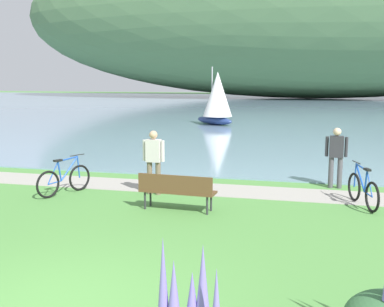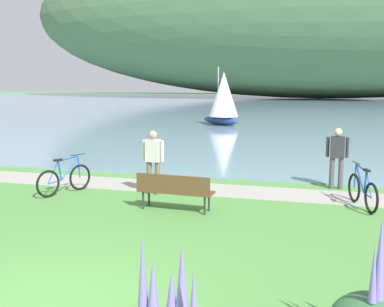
{
  "view_description": "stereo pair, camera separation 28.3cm",
  "coord_description": "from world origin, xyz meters",
  "px_view_note": "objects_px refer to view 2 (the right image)",
  "views": [
    {
      "loc": [
        3.23,
        -5.28,
        3.06
      ],
      "look_at": [
        0.04,
        7.35,
        1.0
      ],
      "focal_mm": 44.37,
      "sensor_mm": 36.0,
      "label": 1
    },
    {
      "loc": [
        3.51,
        -5.21,
        3.06
      ],
      "look_at": [
        0.04,
        7.35,
        1.0
      ],
      "focal_mm": 44.37,
      "sensor_mm": 36.0,
      "label": 2
    }
  ],
  "objects_px": {
    "bicycle_leaning_near_bench": "(362,191)",
    "person_on_the_grass": "(153,158)",
    "park_bench_near_camera": "(175,189)",
    "person_at_shoreline": "(337,154)",
    "bicycle_beside_path": "(65,179)",
    "sailboat_mid_bay": "(223,98)"
  },
  "relations": [
    {
      "from": "park_bench_near_camera",
      "to": "person_on_the_grass",
      "type": "bearing_deg",
      "value": 126.26
    },
    {
      "from": "sailboat_mid_bay",
      "to": "bicycle_leaning_near_bench",
      "type": "bearing_deg",
      "value": -68.83
    },
    {
      "from": "bicycle_beside_path",
      "to": "person_on_the_grass",
      "type": "height_order",
      "value": "person_on_the_grass"
    },
    {
      "from": "bicycle_leaning_near_bench",
      "to": "person_at_shoreline",
      "type": "bearing_deg",
      "value": 106.7
    },
    {
      "from": "bicycle_leaning_near_bench",
      "to": "person_on_the_grass",
      "type": "bearing_deg",
      "value": -179.12
    },
    {
      "from": "park_bench_near_camera",
      "to": "bicycle_beside_path",
      "type": "bearing_deg",
      "value": 166.08
    },
    {
      "from": "park_bench_near_camera",
      "to": "person_at_shoreline",
      "type": "distance_m",
      "value": 5.01
    },
    {
      "from": "person_on_the_grass",
      "to": "person_at_shoreline",
      "type": "bearing_deg",
      "value": 22.38
    },
    {
      "from": "bicycle_beside_path",
      "to": "person_at_shoreline",
      "type": "xyz_separation_m",
      "value": [
        7.05,
        2.53,
        0.58
      ]
    },
    {
      "from": "park_bench_near_camera",
      "to": "person_on_the_grass",
      "type": "height_order",
      "value": "person_on_the_grass"
    },
    {
      "from": "person_at_shoreline",
      "to": "person_on_the_grass",
      "type": "distance_m",
      "value": 5.11
    },
    {
      "from": "sailboat_mid_bay",
      "to": "park_bench_near_camera",
      "type": "bearing_deg",
      "value": -81.41
    },
    {
      "from": "bicycle_beside_path",
      "to": "person_at_shoreline",
      "type": "bearing_deg",
      "value": 19.74
    },
    {
      "from": "park_bench_near_camera",
      "to": "bicycle_leaning_near_bench",
      "type": "distance_m",
      "value": 4.51
    },
    {
      "from": "bicycle_beside_path",
      "to": "sailboat_mid_bay",
      "type": "distance_m",
      "value": 19.66
    },
    {
      "from": "bicycle_beside_path",
      "to": "person_on_the_grass",
      "type": "distance_m",
      "value": 2.46
    },
    {
      "from": "sailboat_mid_bay",
      "to": "person_on_the_grass",
      "type": "bearing_deg",
      "value": -83.85
    },
    {
      "from": "park_bench_near_camera",
      "to": "bicycle_leaning_near_bench",
      "type": "relative_size",
      "value": 1.07
    },
    {
      "from": "bicycle_beside_path",
      "to": "person_at_shoreline",
      "type": "relative_size",
      "value": 0.97
    },
    {
      "from": "sailboat_mid_bay",
      "to": "bicycle_beside_path",
      "type": "bearing_deg",
      "value": -90.79
    },
    {
      "from": "person_at_shoreline",
      "to": "person_on_the_grass",
      "type": "height_order",
      "value": "same"
    },
    {
      "from": "park_bench_near_camera",
      "to": "bicycle_beside_path",
      "type": "xyz_separation_m",
      "value": [
        -3.36,
        0.83,
        -0.12
      ]
    }
  ]
}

